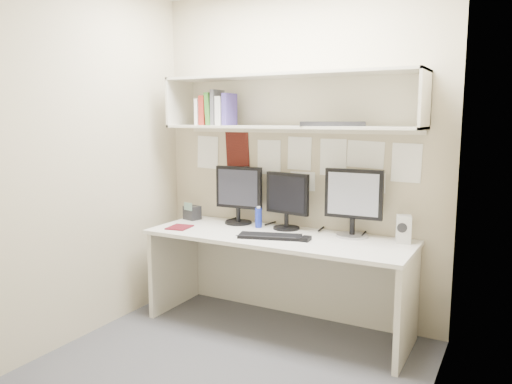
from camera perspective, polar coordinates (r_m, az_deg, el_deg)
The scene contains 19 objects.
floor at distance 3.47m, azimuth -2.52°, elevation -18.96°, with size 2.40×2.00×0.01m, color #434348.
wall_back at distance 3.98m, azimuth 4.76°, elevation 4.15°, with size 2.40×0.02×2.60m, color tan.
wall_front at distance 2.30m, azimuth -15.58°, elevation 0.69°, with size 2.40×0.02×2.60m, color tan.
wall_left at distance 3.85m, azimuth -18.21°, elevation 3.60°, with size 0.02×2.00×2.60m, color tan.
wall_right at distance 2.69m, azimuth 19.87°, elevation 1.58°, with size 0.02×2.00×2.60m, color tan.
desk at distance 3.86m, azimuth 2.47°, elevation -10.17°, with size 2.00×0.70×0.73m.
overhead_hutch at distance 3.84m, azimuth 3.99°, elevation 10.27°, with size 2.00×0.38×0.40m.
pinned_papers at distance 3.98m, azimuth 4.72°, elevation 3.43°, with size 1.92×0.01×0.48m, color white, non-canonical shape.
monitor_left at distance 4.11m, azimuth -1.99°, elevation -0.08°, with size 0.41×0.22×0.47m.
monitor_center at distance 3.91m, azimuth 3.58°, elevation -0.73°, with size 0.38×0.21×0.44m.
monitor_right at distance 3.72m, azimuth 11.06°, elevation -0.95°, with size 0.43×0.24×0.50m.
keyboard at distance 3.66m, azimuth 1.61°, elevation -5.07°, with size 0.46×0.16×0.02m, color black.
mouse at distance 3.58m, azimuth 5.70°, elevation -5.34°, with size 0.06×0.10×0.03m, color black.
speaker at distance 3.65m, azimuth 16.51°, elevation -4.08°, with size 0.12×0.12×0.20m.
blue_bottle at distance 3.98m, azimuth 0.29°, elevation -2.93°, with size 0.05×0.05×0.17m.
maroon_notebook at distance 4.03m, azimuth -8.73°, elevation -4.00°, with size 0.16×0.20×0.01m, color #530E17.
desk_phone at distance 4.33m, azimuth -7.32°, elevation -2.34°, with size 0.15×0.14×0.15m.
book_stack at distance 4.07m, azimuth -4.57°, elevation 9.34°, with size 0.30×0.17×0.28m.
hutch_tray at distance 3.62m, azimuth 8.72°, elevation 7.71°, with size 0.45×0.17×0.03m, color black.
Camera 1 is at (1.58, -2.64, 1.60)m, focal length 35.00 mm.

